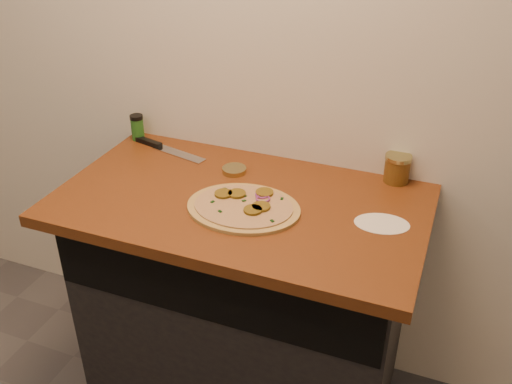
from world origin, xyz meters
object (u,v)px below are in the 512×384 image
at_px(pizza, 244,207).
at_px(spice_shaker, 137,127).
at_px(salsa_jar, 397,168).
at_px(chefs_knife, 163,148).

xyz_separation_m(pizza, spice_shaker, (-0.59, 0.33, 0.04)).
bearing_deg(spice_shaker, salsa_jar, 1.68).
relative_size(chefs_knife, spice_shaker, 3.27).
bearing_deg(chefs_knife, salsa_jar, 4.74).
relative_size(pizza, spice_shaker, 3.70).
bearing_deg(spice_shaker, pizza, -29.29).
bearing_deg(spice_shaker, chefs_knife, -17.95).
xyz_separation_m(chefs_knife, salsa_jar, (0.87, 0.07, 0.04)).
bearing_deg(salsa_jar, chefs_knife, -175.26).
relative_size(pizza, salsa_jar, 3.85).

